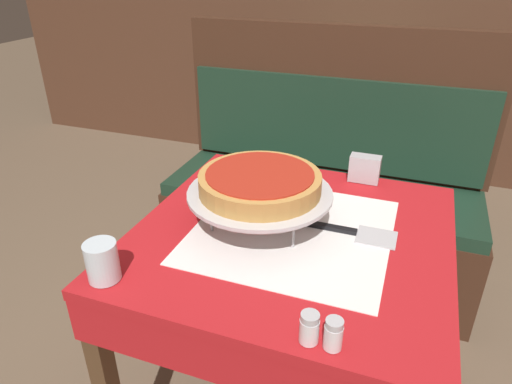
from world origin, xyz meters
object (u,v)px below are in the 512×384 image
at_px(pizza_pan_stand, 260,194).
at_px(deep_dish_pizza, 260,182).
at_px(dining_table_front, 291,259).
at_px(napkin_holder, 365,169).
at_px(condiment_caddy, 352,71).
at_px(pizza_server, 353,232).
at_px(water_glass_near, 102,261).
at_px(dining_table_rear, 350,100).
at_px(salt_shaker, 309,328).
at_px(pepper_shaker, 333,334).
at_px(booth_bench, 321,210).

xyz_separation_m(pizza_pan_stand, deep_dish_pizza, (0.00, 0.00, 0.04)).
distance_m(dining_table_front, deep_dish_pizza, 0.25).
relative_size(napkin_holder, condiment_caddy, 0.60).
relative_size(deep_dish_pizza, pizza_server, 1.28).
relative_size(pizza_pan_stand, water_glass_near, 4.06).
distance_m(dining_table_rear, salt_shaker, 2.14).
height_order(water_glass_near, condiment_caddy, condiment_caddy).
distance_m(pizza_server, pepper_shaker, 0.42).
xyz_separation_m(deep_dish_pizza, pepper_shaker, (0.28, -0.37, -0.11)).
bearing_deg(dining_table_rear, pepper_shaker, -81.46).
distance_m(deep_dish_pizza, napkin_holder, 0.46).
relative_size(dining_table_rear, napkin_holder, 7.65).
distance_m(napkin_holder, condiment_caddy, 1.46).
distance_m(deep_dish_pizza, pizza_server, 0.29).
xyz_separation_m(booth_bench, deep_dish_pizza, (0.00, -0.88, 0.57)).
bearing_deg(deep_dish_pizza, water_glass_near, -127.51).
relative_size(dining_table_front, deep_dish_pizza, 2.58).
height_order(deep_dish_pizza, pepper_shaker, deep_dish_pizza).
relative_size(dining_table_rear, pizza_server, 2.97).
bearing_deg(booth_bench, deep_dish_pizza, -89.99).
distance_m(pizza_pan_stand, napkin_holder, 0.46).
distance_m(water_glass_near, napkin_holder, 0.89).
xyz_separation_m(napkin_holder, condiment_caddy, (-0.28, 1.43, -0.01)).
bearing_deg(napkin_holder, pepper_shaker, -86.11).
bearing_deg(salt_shaker, pepper_shaker, 0.00).
bearing_deg(booth_bench, dining_table_rear, 92.29).
height_order(booth_bench, pepper_shaker, booth_bench).
distance_m(booth_bench, salt_shaker, 1.36).
distance_m(water_glass_near, condiment_caddy, 2.18).
bearing_deg(condiment_caddy, water_glass_near, -95.66).
bearing_deg(deep_dish_pizza, dining_table_rear, 91.13).
bearing_deg(condiment_caddy, pizza_server, -80.29).
bearing_deg(napkin_holder, dining_table_front, -110.02).
bearing_deg(deep_dish_pizza, condiment_caddy, 91.56).
bearing_deg(dining_table_rear, water_glass_near, -96.28).
bearing_deg(pepper_shaker, pizza_pan_stand, 127.44).
relative_size(dining_table_front, salt_shaker, 12.54).
bearing_deg(pizza_server, booth_bench, 106.96).
xyz_separation_m(dining_table_front, deep_dish_pizza, (-0.09, -0.01, 0.24)).
relative_size(water_glass_near, condiment_caddy, 0.59).
height_order(deep_dish_pizza, water_glass_near, deep_dish_pizza).
bearing_deg(dining_table_front, pizza_pan_stand, -173.43).
relative_size(dining_table_front, napkin_holder, 8.53).
height_order(pizza_pan_stand, napkin_holder, pizza_pan_stand).
distance_m(pizza_server, condiment_caddy, 1.80).
bearing_deg(condiment_caddy, booth_bench, -86.98).
bearing_deg(water_glass_near, booth_bench, 77.85).
distance_m(pizza_server, napkin_holder, 0.34).
xyz_separation_m(pizza_server, salt_shaker, (-0.02, -0.42, 0.03)).
bearing_deg(salt_shaker, dining_table_front, 110.61).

